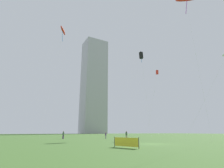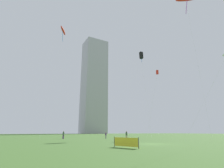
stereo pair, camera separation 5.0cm
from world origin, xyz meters
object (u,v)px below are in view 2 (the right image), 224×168
at_px(kite_flying_3, 157,72).
at_px(kite_flying_2, 186,0).
at_px(event_banner, 126,142).
at_px(kite_flying_4, 63,31).
at_px(distant_highrise_0, 94,85).
at_px(person_standing_0, 63,134).
at_px(kite_flying_0, 141,55).
at_px(person_standing_1, 126,135).
at_px(person_standing_2, 106,135).

bearing_deg(kite_flying_3, kite_flying_2, -97.20).
relative_size(kite_flying_2, event_banner, 10.88).
xyz_separation_m(kite_flying_4, distant_highrise_0, (47.13, 106.55, 12.56)).
relative_size(kite_flying_2, kite_flying_3, 1.73).
distance_m(person_standing_0, kite_flying_4, 34.61).
xyz_separation_m(kite_flying_0, kite_flying_4, (-25.14, 8.49, 7.72)).
xyz_separation_m(person_standing_1, kite_flying_0, (11.81, 9.65, 25.64)).
distance_m(person_standing_0, kite_flying_0, 35.20).
height_order(kite_flying_3, event_banner, kite_flying_3).
relative_size(kite_flying_3, event_banner, 6.29).
bearing_deg(distant_highrise_0, event_banner, -110.86).
xyz_separation_m(kite_flying_0, distant_highrise_0, (21.99, 115.04, 20.28)).
distance_m(person_standing_0, kite_flying_2, 43.32).
xyz_separation_m(person_standing_0, kite_flying_2, (22.61, -20.49, 30.75)).
bearing_deg(person_standing_0, kite_flying_2, 118.70).
height_order(person_standing_1, kite_flying_3, kite_flying_3).
height_order(kite_flying_3, distant_highrise_0, distant_highrise_0).
height_order(person_standing_2, kite_flying_2, kite_flying_2).
bearing_deg(kite_flying_4, event_banner, -85.18).
height_order(person_standing_2, event_banner, person_standing_2).
bearing_deg(event_banner, person_standing_2, 71.92).
relative_size(kite_flying_0, event_banner, 9.23).
distance_m(person_standing_1, kite_flying_3, 21.23).
distance_m(person_standing_2, event_banner, 26.37).
xyz_separation_m(kite_flying_0, kite_flying_3, (0.28, -7.14, -8.37)).
xyz_separation_m(person_standing_2, kite_flying_0, (13.90, 2.72, 25.77)).
height_order(person_standing_2, kite_flying_4, kite_flying_4).
bearing_deg(kite_flying_0, kite_flying_3, -87.76).
xyz_separation_m(person_standing_1, kite_flying_2, (10.31, -11.52, 30.74)).
relative_size(person_standing_1, kite_flying_2, 0.05).
bearing_deg(person_standing_0, event_banner, 75.16).
relative_size(person_standing_1, kite_flying_4, 0.05).
distance_m(kite_flying_0, kite_flying_3, 11.00).
bearing_deg(person_standing_0, distant_highrise_0, -130.83).
distance_m(kite_flying_0, kite_flying_4, 27.64).
xyz_separation_m(person_standing_0, event_banner, (2.03, -27.12, -0.44)).
height_order(person_standing_1, kite_flying_2, kite_flying_2).
height_order(kite_flying_0, kite_flying_2, kite_flying_2).
height_order(person_standing_1, kite_flying_4, kite_flying_4).
bearing_deg(distant_highrise_0, person_standing_0, -115.43).
relative_size(kite_flying_0, kite_flying_4, 0.79).
bearing_deg(person_standing_0, kite_flying_0, 162.49).
bearing_deg(kite_flying_4, distant_highrise_0, 66.14).
bearing_deg(kite_flying_4, kite_flying_2, -51.42).
height_order(person_standing_0, kite_flying_3, kite_flying_3).
bearing_deg(kite_flying_2, event_banner, -162.17).
xyz_separation_m(distant_highrise_0, event_banner, (-44.07, -142.82, -46.36)).
relative_size(kite_flying_2, kite_flying_4, 0.93).
bearing_deg(kite_flying_4, person_standing_0, -83.55).
bearing_deg(person_standing_2, event_banner, -116.62).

